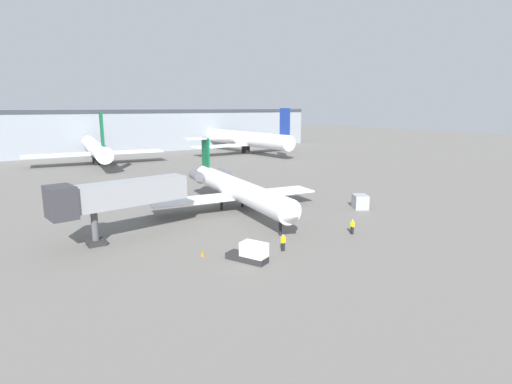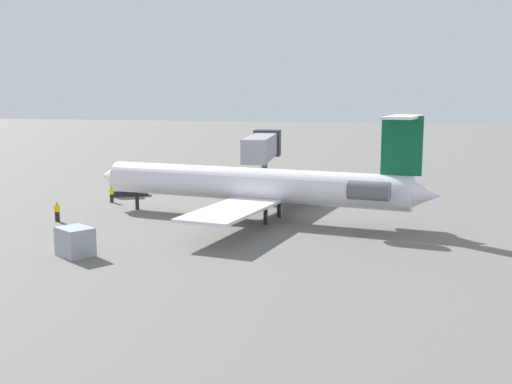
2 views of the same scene
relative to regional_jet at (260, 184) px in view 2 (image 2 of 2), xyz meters
The scene contains 8 objects.
ground_plane 6.92m from the regional_jet, 98.99° to the right, with size 400.00×400.00×0.10m, color #66635E.
regional_jet is the anchor object (origin of this frame).
jet_bridge 18.16m from the regional_jet, 166.07° to the right, with size 14.85×4.85×6.59m.
ground_crew_marshaller 17.68m from the regional_jet, 72.32° to the right, with size 0.29×0.42×1.69m.
ground_crew_loader 17.55m from the regional_jet, 105.00° to the right, with size 0.41×0.27×1.69m.
baggage_tug_lead 19.70m from the regional_jet, 116.57° to the right, with size 2.91×4.22×1.90m.
cargo_container_uld 17.66m from the regional_jet, 30.65° to the right, with size 2.81×2.99×1.96m.
traffic_cone_near 18.33m from the regional_jet, 130.81° to the right, with size 0.36×0.36×0.55m.
Camera 2 is at (51.61, 19.50, 10.72)m, focal length 42.81 mm.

